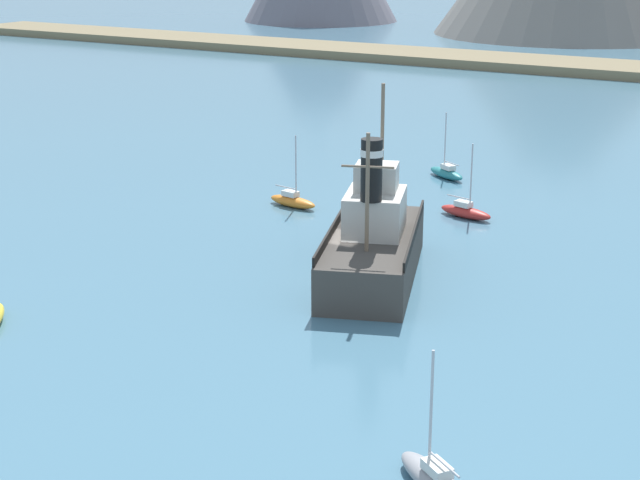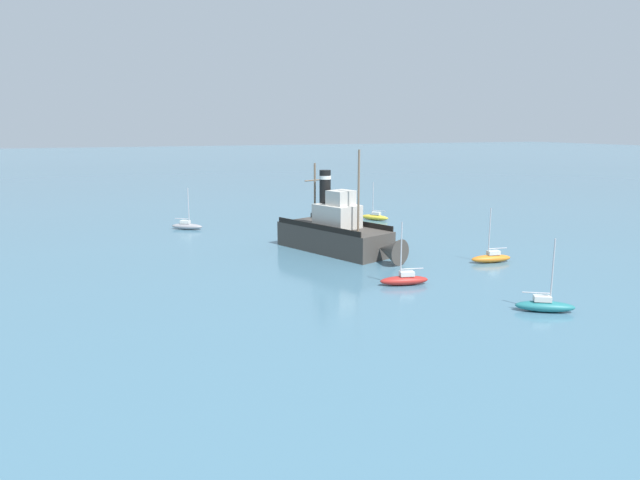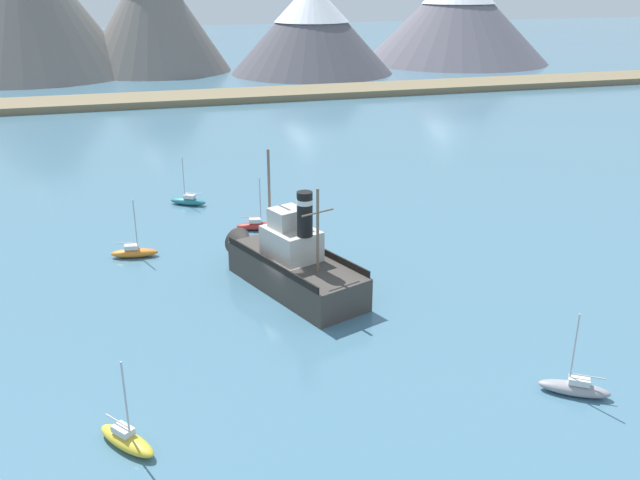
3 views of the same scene
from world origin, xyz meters
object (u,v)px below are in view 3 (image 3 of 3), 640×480
(old_tugboat, at_px, (291,264))
(sailboat_grey, at_px, (574,387))
(sailboat_orange, at_px, (134,252))
(sailboat_teal, at_px, (188,201))
(sailboat_red, at_px, (258,225))
(sailboat_yellow, at_px, (127,439))

(old_tugboat, distance_m, sailboat_grey, 21.33)
(sailboat_orange, xyz_separation_m, sailboat_teal, (5.73, 12.54, 0.00))
(sailboat_orange, bearing_deg, sailboat_red, 17.45)
(sailboat_yellow, bearing_deg, sailboat_grey, -5.71)
(old_tugboat, bearing_deg, sailboat_grey, -57.27)
(sailboat_grey, bearing_deg, old_tugboat, 122.73)
(sailboat_yellow, relative_size, sailboat_teal, 1.00)
(old_tugboat, height_order, sailboat_red, old_tugboat)
(sailboat_yellow, bearing_deg, sailboat_teal, 79.34)
(old_tugboat, relative_size, sailboat_grey, 3.00)
(sailboat_teal, bearing_deg, sailboat_red, -59.93)
(sailboat_orange, distance_m, sailboat_teal, 13.79)
(sailboat_grey, height_order, sailboat_teal, same)
(sailboat_red, height_order, sailboat_teal, same)
(sailboat_orange, height_order, sailboat_yellow, same)
(old_tugboat, height_order, sailboat_teal, old_tugboat)
(old_tugboat, xyz_separation_m, sailboat_yellow, (-12.22, -15.53, -1.40))
(sailboat_yellow, height_order, sailboat_red, same)
(sailboat_grey, xyz_separation_m, sailboat_teal, (-16.70, 39.67, 0.00))
(old_tugboat, distance_m, sailboat_orange, 14.37)
(sailboat_orange, xyz_separation_m, sailboat_red, (10.99, 3.46, 0.00))
(old_tugboat, bearing_deg, sailboat_teal, 103.43)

